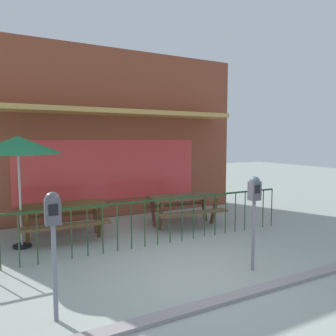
{
  "coord_description": "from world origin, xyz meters",
  "views": [
    {
      "loc": [
        -2.49,
        -4.05,
        2.19
      ],
      "look_at": [
        0.59,
        2.1,
        1.57
      ],
      "focal_mm": 33.06,
      "sensor_mm": 36.0,
      "label": 1
    }
  ],
  "objects_px": {
    "picnic_table_right": "(184,202)",
    "patio_umbrella": "(18,146)",
    "picnic_table_left": "(64,212)",
    "parking_meter_far": "(53,222)",
    "parking_meter_near": "(254,198)"
  },
  "relations": [
    {
      "from": "picnic_table_right",
      "to": "patio_umbrella",
      "type": "relative_size",
      "value": 0.84
    },
    {
      "from": "picnic_table_left",
      "to": "parking_meter_far",
      "type": "bearing_deg",
      "value": -99.74
    },
    {
      "from": "picnic_table_left",
      "to": "parking_meter_far",
      "type": "distance_m",
      "value": 3.32
    },
    {
      "from": "picnic_table_left",
      "to": "picnic_table_right",
      "type": "height_order",
      "value": "same"
    },
    {
      "from": "patio_umbrella",
      "to": "parking_meter_far",
      "type": "distance_m",
      "value": 3.19
    },
    {
      "from": "picnic_table_right",
      "to": "parking_meter_near",
      "type": "height_order",
      "value": "parking_meter_near"
    },
    {
      "from": "picnic_table_right",
      "to": "patio_umbrella",
      "type": "xyz_separation_m",
      "value": [
        -3.79,
        0.03,
        1.47
      ]
    },
    {
      "from": "patio_umbrella",
      "to": "parking_meter_near",
      "type": "xyz_separation_m",
      "value": [
        3.46,
        -2.98,
        -0.85
      ]
    },
    {
      "from": "picnic_table_right",
      "to": "patio_umbrella",
      "type": "distance_m",
      "value": 4.06
    },
    {
      "from": "patio_umbrella",
      "to": "parking_meter_near",
      "type": "distance_m",
      "value": 4.64
    },
    {
      "from": "picnic_table_left",
      "to": "picnic_table_right",
      "type": "distance_m",
      "value": 2.94
    },
    {
      "from": "parking_meter_far",
      "to": "picnic_table_right",
      "type": "bearing_deg",
      "value": 40.95
    },
    {
      "from": "picnic_table_left",
      "to": "parking_meter_far",
      "type": "relative_size",
      "value": 1.18
    },
    {
      "from": "picnic_table_left",
      "to": "picnic_table_right",
      "type": "bearing_deg",
      "value": -3.8
    },
    {
      "from": "picnic_table_left",
      "to": "patio_umbrella",
      "type": "relative_size",
      "value": 0.82
    }
  ]
}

